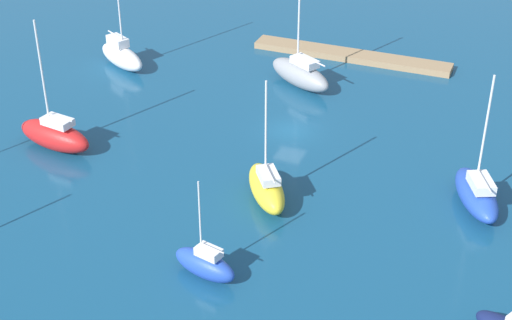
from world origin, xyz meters
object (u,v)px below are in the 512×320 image
at_px(sailboat_gray_along_channel, 300,73).
at_px(sailboat_blue_lone_south, 205,264).
at_px(pier_dock, 351,56).
at_px(sailboat_blue_off_beacon, 477,193).
at_px(sailboat_red_mid_basin, 55,135).
at_px(sailboat_yellow_east_end, 267,187).
at_px(sailboat_white_far_north, 122,55).

bearing_deg(sailboat_gray_along_channel, sailboat_blue_lone_south, 126.77).
bearing_deg(pier_dock, sailboat_blue_off_beacon, 124.82).
relative_size(sailboat_red_mid_basin, sailboat_blue_lone_south, 1.56).
height_order(pier_dock, sailboat_yellow_east_end, sailboat_yellow_east_end).
height_order(sailboat_red_mid_basin, sailboat_gray_along_channel, sailboat_gray_along_channel).
height_order(sailboat_blue_off_beacon, sailboat_red_mid_basin, sailboat_red_mid_basin).
xyz_separation_m(pier_dock, sailboat_blue_off_beacon, (-16.61, 23.89, 0.82)).
bearing_deg(sailboat_red_mid_basin, sailboat_white_far_north, -69.79).
relative_size(sailboat_blue_off_beacon, sailboat_white_far_north, 0.80).
bearing_deg(sailboat_blue_lone_south, sailboat_red_mid_basin, -16.36).
xyz_separation_m(pier_dock, sailboat_red_mid_basin, (18.20, 28.33, 1.00)).
xyz_separation_m(sailboat_red_mid_basin, sailboat_white_far_north, (3.55, -17.25, -0.03)).
height_order(sailboat_red_mid_basin, sailboat_blue_lone_south, sailboat_red_mid_basin).
height_order(sailboat_blue_off_beacon, sailboat_blue_lone_south, sailboat_blue_off_beacon).
height_order(sailboat_yellow_east_end, sailboat_blue_lone_south, sailboat_yellow_east_end).
relative_size(sailboat_yellow_east_end, sailboat_gray_along_channel, 0.79).
distance_m(sailboat_red_mid_basin, sailboat_yellow_east_end, 19.80).
height_order(pier_dock, sailboat_red_mid_basin, sailboat_red_mid_basin).
relative_size(sailboat_red_mid_basin, sailboat_gray_along_channel, 0.91).
height_order(sailboat_blue_off_beacon, sailboat_gray_along_channel, sailboat_gray_along_channel).
bearing_deg(pier_dock, sailboat_blue_lone_south, 91.53).
bearing_deg(sailboat_yellow_east_end, pier_dock, -32.48).
relative_size(sailboat_red_mid_basin, sailboat_white_far_north, 0.86).
relative_size(sailboat_gray_along_channel, sailboat_blue_lone_south, 1.73).
bearing_deg(sailboat_blue_off_beacon, pier_dock, 9.53).
xyz_separation_m(sailboat_white_far_north, sailboat_blue_lone_south, (-22.80, 28.10, -0.29)).
distance_m(sailboat_blue_off_beacon, sailboat_blue_lone_south, 21.82).
distance_m(pier_dock, sailboat_blue_off_beacon, 29.11).
relative_size(sailboat_white_far_north, sailboat_blue_lone_south, 1.83).
relative_size(sailboat_yellow_east_end, sailboat_blue_lone_south, 1.36).
relative_size(pier_dock, sailboat_red_mid_basin, 1.85).
height_order(sailboat_red_mid_basin, sailboat_yellow_east_end, sailboat_red_mid_basin).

